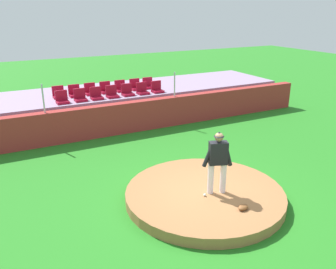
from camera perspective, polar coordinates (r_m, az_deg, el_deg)
ground_plane at (r=9.75m, az=5.85°, el=-10.34°), size 60.00×60.00×0.00m
pitchers_mound at (r=9.68m, az=5.88°, el=-9.63°), size 4.22×4.22×0.28m
pitcher at (r=9.13m, az=8.02°, el=-3.76°), size 0.78×0.39×1.69m
baseball at (r=9.33m, az=5.91°, el=-9.62°), size 0.07×0.07×0.07m
fielding_glove at (r=8.91m, az=11.96°, el=-11.36°), size 0.35×0.28×0.11m
brick_barrier at (r=14.55m, az=-7.18°, el=2.66°), size 17.88×0.40×1.26m
fence_post_left at (r=13.57m, az=-19.39°, el=5.48°), size 0.06×0.06×1.05m
fence_post_right at (r=15.20m, az=1.06°, el=8.05°), size 0.06×0.06×1.05m
bleacher_platform at (r=16.90m, az=-10.23°, el=4.88°), size 17.39×3.74×1.23m
stadium_chair_0 at (r=14.94m, az=-16.64°, el=5.45°), size 0.48×0.44×0.50m
stadium_chair_1 at (r=15.10m, az=-13.92°, el=5.85°), size 0.48×0.44×0.50m
stadium_chair_2 at (r=15.26m, az=-11.43°, el=6.18°), size 0.48×0.44×0.50m
stadium_chair_3 at (r=15.45m, az=-8.98°, el=6.50°), size 0.48×0.44×0.50m
stadium_chair_4 at (r=15.71m, az=-6.55°, el=6.83°), size 0.48×0.44×0.50m
stadium_chair_5 at (r=15.93m, az=-4.15°, el=7.09°), size 0.48×0.44×0.50m
stadium_chair_6 at (r=16.21m, az=-1.79°, el=7.35°), size 0.48×0.44×0.50m
stadium_chair_7 at (r=15.85m, az=-17.14°, el=6.20°), size 0.48×0.44×0.50m
stadium_chair_8 at (r=15.94m, az=-14.75°, el=6.50°), size 0.48×0.44×0.50m
stadium_chair_9 at (r=16.13m, az=-12.34°, el=6.84°), size 0.48×0.44×0.50m
stadium_chair_10 at (r=16.32m, az=-9.96°, el=7.15°), size 0.48×0.44×0.50m
stadium_chair_11 at (r=16.53m, az=-7.62°, el=7.44°), size 0.48×0.44×0.50m
stadium_chair_12 at (r=16.79m, az=-5.26°, el=7.72°), size 0.48×0.44×0.50m
stadium_chair_13 at (r=17.06m, az=-3.18°, el=7.96°), size 0.48×0.44×0.50m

